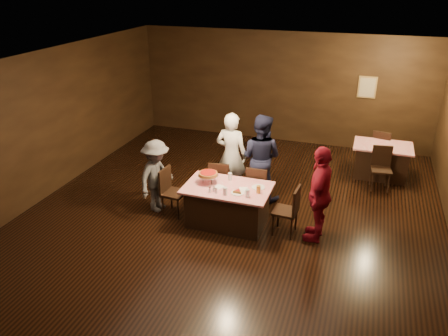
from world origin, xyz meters
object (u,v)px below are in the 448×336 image
at_px(chair_end_left, 174,192).
at_px(chair_far_left, 220,181).
at_px(chair_back_far, 382,148).
at_px(glass_back, 230,176).
at_px(chair_back_near, 381,169).
at_px(diner_white_jacket, 231,155).
at_px(glass_front_left, 225,191).
at_px(glass_front_right, 247,193).
at_px(diner_grey_knit, 157,176).
at_px(main_table, 228,205).
at_px(diner_navy_hoodie, 260,157).
at_px(plate_empty, 258,187).
at_px(glass_amber, 258,189).
at_px(chair_end_right, 285,210).
at_px(chair_far_right, 258,187).
at_px(back_table, 381,161).
at_px(diner_red_shirt, 320,194).

bearing_deg(chair_end_left, chair_far_left, -37.92).
xyz_separation_m(chair_back_far, glass_back, (-2.78, -3.44, 0.37)).
relative_size(chair_end_left, chair_back_near, 1.00).
distance_m(chair_back_near, diner_white_jacket, 3.32).
bearing_deg(glass_front_left, glass_front_right, 7.13).
height_order(diner_grey_knit, glass_front_left, diner_grey_knit).
relative_size(glass_front_left, glass_front_right, 1.00).
bearing_deg(chair_back_near, main_table, -145.74).
xyz_separation_m(chair_back_near, diner_navy_hoodie, (-2.42, -1.22, 0.44)).
xyz_separation_m(plate_empty, glass_front_left, (-0.50, -0.45, 0.06)).
relative_size(plate_empty, glass_amber, 1.79).
xyz_separation_m(diner_grey_knit, glass_back, (1.44, 0.24, 0.10)).
bearing_deg(chair_end_right, glass_front_right, -64.46).
relative_size(chair_far_right, plate_empty, 3.80).
bearing_deg(back_table, diner_white_jacket, -146.30).
bearing_deg(plate_empty, chair_far_right, 104.04).
xyz_separation_m(back_table, chair_end_left, (-3.83, -3.14, 0.09)).
distance_m(chair_back_near, plate_empty, 3.18).
bearing_deg(glass_front_left, diner_white_jacket, 103.30).
relative_size(chair_back_near, glass_back, 6.79).
bearing_deg(glass_front_right, diner_grey_knit, 170.88).
relative_size(chair_far_right, chair_end_left, 1.00).
xyz_separation_m(main_table, chair_back_near, (2.73, 2.44, 0.09)).
bearing_deg(back_table, diner_navy_hoodie, -141.52).
bearing_deg(chair_back_far, chair_far_left, 57.33).
bearing_deg(glass_amber, glass_front_right, -126.87).
bearing_deg(chair_back_far, diner_red_shirt, 87.68).
relative_size(back_table, chair_far_right, 1.37).
height_order(chair_back_near, chair_back_far, same).
bearing_deg(main_table, plate_empty, 15.26).
xyz_separation_m(plate_empty, glass_front_right, (-0.10, -0.40, 0.06)).
bearing_deg(main_table, chair_far_left, 118.07).
distance_m(back_table, glass_front_left, 4.39).
bearing_deg(chair_end_left, glass_front_left, -99.52).
bearing_deg(diner_grey_knit, chair_end_left, -90.18).
distance_m(chair_far_left, glass_back, 0.68).
xyz_separation_m(main_table, diner_white_jacket, (-0.29, 1.13, 0.53)).
bearing_deg(chair_back_near, chair_end_left, -155.03).
relative_size(chair_end_left, chair_back_far, 1.00).
distance_m(diner_grey_knit, glass_front_left, 1.58).
xyz_separation_m(chair_back_far, glass_front_left, (-2.68, -4.04, 0.37)).
distance_m(back_table, diner_white_jacket, 3.67).
height_order(glass_amber, glass_back, same).
height_order(main_table, diner_white_jacket, diner_white_jacket).
bearing_deg(chair_back_far, main_table, 67.50).
xyz_separation_m(chair_back_near, plate_empty, (-2.18, -2.29, 0.30)).
bearing_deg(diner_grey_knit, chair_far_left, -48.92).
xyz_separation_m(chair_far_left, glass_amber, (1.00, -0.80, 0.37)).
distance_m(chair_end_right, chair_back_far, 4.08).
distance_m(chair_end_right, glass_back, 1.24).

